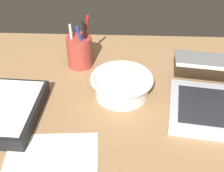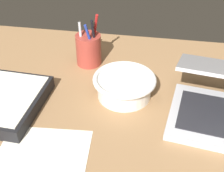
% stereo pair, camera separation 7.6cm
% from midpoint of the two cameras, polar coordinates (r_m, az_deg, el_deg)
% --- Properties ---
extents(desk_top, '(1.40, 1.00, 0.02)m').
position_cam_midpoint_polar(desk_top, '(0.75, -4.31, -9.41)').
color(desk_top, '#936D47').
rests_on(desk_top, ground).
extents(bowl, '(0.17, 0.17, 0.06)m').
position_cam_midpoint_polar(bowl, '(0.83, -0.83, 0.17)').
color(bowl, silver).
rests_on(bowl, desk_top).
extents(pen_cup, '(0.08, 0.08, 0.17)m').
position_cam_midpoint_polar(pen_cup, '(0.96, -8.20, 6.31)').
color(pen_cup, '#9E382D').
rests_on(pen_cup, desk_top).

